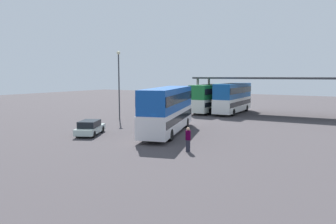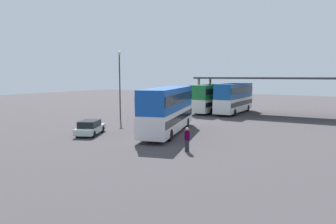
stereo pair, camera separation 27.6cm
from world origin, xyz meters
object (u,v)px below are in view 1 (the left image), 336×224
object	(u,v)px
double_decker_near_canopy	(212,97)
pedestrian_waiting	(188,139)
double_decker_mid_row	(233,97)
double_decker_main	(168,108)
lamppost_tall	(119,77)
parked_hatchback	(90,128)

from	to	relation	value
double_decker_near_canopy	pedestrian_waiting	bearing A→B (deg)	-160.59
double_decker_near_canopy	double_decker_mid_row	world-z (taller)	double_decker_mid_row
double_decker_main	lamppost_tall	world-z (taller)	lamppost_tall
parked_hatchback	double_decker_mid_row	xyz separation A→B (m)	(5.54, 22.73, 1.68)
parked_hatchback	double_decker_near_canopy	size ratio (longest dim) A/B	0.39
double_decker_main	double_decker_mid_row	distance (m)	18.14
double_decker_near_canopy	pedestrian_waiting	distance (m)	25.03
double_decker_near_canopy	lamppost_tall	world-z (taller)	lamppost_tall
parked_hatchback	double_decker_mid_row	bearing A→B (deg)	-39.60
parked_hatchback	lamppost_tall	size ratio (longest dim) A/B	0.52
parked_hatchback	pedestrian_waiting	world-z (taller)	pedestrian_waiting
lamppost_tall	pedestrian_waiting	bearing A→B (deg)	-34.58
double_decker_main	lamppost_tall	xyz separation A→B (m)	(-10.08, 4.90, 2.89)
double_decker_near_canopy	double_decker_mid_row	xyz separation A→B (m)	(3.21, 0.08, 0.09)
double_decker_main	lamppost_tall	distance (m)	11.57
double_decker_main	parked_hatchback	distance (m)	7.43
double_decker_near_canopy	double_decker_mid_row	distance (m)	3.22
double_decker_mid_row	pedestrian_waiting	xyz separation A→B (m)	(5.08, -23.66, -1.46)
double_decker_near_canopy	pedestrian_waiting	world-z (taller)	double_decker_near_canopy
lamppost_tall	pedestrian_waiting	distance (m)	18.86
double_decker_near_canopy	double_decker_main	bearing A→B (deg)	-169.71
double_decker_main	lamppost_tall	size ratio (longest dim) A/B	1.38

